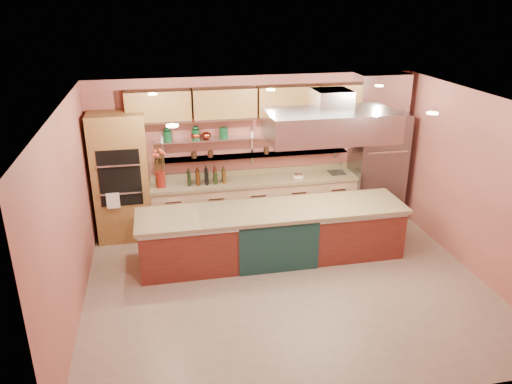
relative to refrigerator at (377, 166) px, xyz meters
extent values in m
cube|color=gray|center=(-2.35, -2.14, -1.06)|extent=(6.00, 5.00, 0.02)
cube|color=black|center=(-2.35, -2.14, 1.75)|extent=(6.00, 5.00, 0.02)
cube|color=#AA5A50|center=(-2.35, 0.36, 0.35)|extent=(6.00, 0.04, 2.80)
cube|color=#AA5A50|center=(-2.35, -4.64, 0.35)|extent=(6.00, 0.04, 2.80)
cube|color=#AA5A50|center=(-5.35, -2.14, 0.35)|extent=(0.04, 5.00, 2.80)
cube|color=#AA5A50|center=(0.65, -2.14, 0.35)|extent=(0.04, 5.00, 2.80)
cube|color=olive|center=(-4.80, 0.04, 0.10)|extent=(0.95, 0.64, 2.30)
cube|color=slate|center=(0.00, 0.00, 0.00)|extent=(0.95, 0.72, 2.10)
cube|color=tan|center=(-2.40, 0.06, -0.58)|extent=(3.84, 0.64, 0.93)
cube|color=silver|center=(-2.40, 0.23, 0.30)|extent=(3.60, 0.26, 0.03)
cube|color=silver|center=(-2.40, 0.23, 0.65)|extent=(3.60, 0.26, 0.03)
cube|color=olive|center=(-2.35, 0.18, 1.30)|extent=(4.60, 0.36, 0.55)
cube|color=silver|center=(-1.47, -1.29, 1.20)|extent=(2.00, 1.00, 0.45)
cube|color=#FFE5A5|center=(-2.35, -1.94, 1.72)|extent=(4.00, 2.80, 0.02)
cube|color=maroon|center=(-2.37, -1.29, -0.60)|extent=(4.31, 0.94, 0.90)
cylinder|color=maroon|center=(-4.13, 0.01, 0.03)|extent=(0.19, 0.19, 0.30)
cube|color=black|center=(-3.31, 0.01, 0.00)|extent=(0.75, 0.22, 0.24)
cube|color=white|center=(-1.58, 0.01, -0.07)|extent=(0.18, 0.15, 0.09)
cylinder|color=white|center=(-0.72, 0.11, -0.01)|extent=(0.03, 0.03, 0.23)
ellipsoid|color=#B54229|center=(-3.26, 0.23, 0.73)|extent=(0.17, 0.17, 0.13)
cylinder|color=#0D3F21|center=(-2.95, 0.23, 0.76)|extent=(0.18, 0.18, 0.19)
camera|label=1|loc=(-4.12, -8.50, 3.09)|focal=35.00mm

